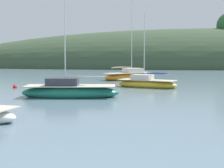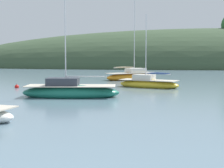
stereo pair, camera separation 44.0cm
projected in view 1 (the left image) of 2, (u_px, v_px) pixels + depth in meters
name	position (u px, v px, depth m)	size (l,w,h in m)	color
far_shoreline_hill	(219.00, 67.00, 92.50)	(150.00, 36.00, 24.69)	#384C33
sailboat_red_portside	(147.00, 83.00, 36.37)	(6.90, 4.79, 7.86)	gold
sailboat_grey_yawl	(70.00, 91.00, 28.11)	(8.00, 3.03, 11.80)	#196B56
sailboat_white_near	(130.00, 76.00, 47.39)	(7.94, 6.61, 11.14)	orange
mooring_buoy_inner	(15.00, 87.00, 35.53)	(0.44, 0.44, 0.54)	red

